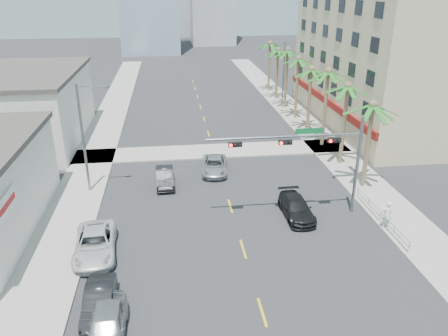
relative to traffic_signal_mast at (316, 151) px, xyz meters
name	(u,v)px	position (x,y,z in m)	size (l,w,h in m)	color
ground	(255,288)	(-5.78, -7.95, -5.06)	(260.00, 260.00, 0.00)	#262628
sidewalk_right	(333,153)	(6.22, 12.05, -4.99)	(4.00, 120.00, 0.15)	gray
sidewalk_left	(91,164)	(-17.78, 12.05, -4.99)	(4.00, 120.00, 0.15)	gray
sidewalk_cross	(214,151)	(-5.78, 14.05, -4.99)	(80.00, 4.00, 0.15)	gray
building_right	(390,61)	(16.21, 22.05, 2.43)	(15.25, 28.00, 15.00)	beige
building_left_far	(27,109)	(-25.28, 20.05, -1.46)	(11.00, 18.00, 7.20)	beige
traffic_signal_mast	(316,151)	(0.00, 0.00, 0.00)	(11.12, 0.54, 7.20)	slate
palm_tree_0	(373,106)	(5.82, 4.05, 2.02)	(4.80, 4.80, 7.80)	brown
palm_tree_1	(348,87)	(5.82, 9.25, 2.37)	(4.80, 4.80, 8.16)	brown
palm_tree_2	(328,72)	(5.82, 14.45, 2.72)	(4.80, 4.80, 8.52)	brown
palm_tree_3	(312,70)	(5.82, 19.65, 2.02)	(4.80, 4.80, 7.80)	brown
palm_tree_4	(299,60)	(5.82, 24.85, 2.37)	(4.80, 4.80, 8.16)	brown
palm_tree_5	(288,51)	(5.82, 30.05, 2.72)	(4.80, 4.80, 8.52)	brown
palm_tree_6	(278,51)	(5.82, 35.25, 2.02)	(4.80, 4.80, 7.80)	brown
palm_tree_7	(270,44)	(5.82, 40.45, 2.37)	(4.80, 4.80, 8.16)	brown
streetlight_left	(85,134)	(-16.78, 6.05, 0.00)	(2.55, 0.25, 9.00)	slate
streetlight_right	(282,71)	(5.21, 30.05, 0.00)	(2.55, 0.25, 9.00)	slate
guardrail	(381,215)	(4.52, -1.95, -4.39)	(0.08, 8.08, 1.00)	silver
car_parked_near	(107,326)	(-13.58, -10.81, -4.29)	(1.83, 4.55, 1.55)	#B3B3B8
car_parked_mid	(99,302)	(-14.21, -8.87, -4.37)	(1.46, 4.20, 1.38)	black
car_parked_far	(95,244)	(-15.18, -3.33, -4.31)	(2.50, 5.42, 1.51)	silver
car_lane_left	(165,177)	(-10.78, 6.68, -4.36)	(1.49, 4.26, 1.40)	black
car_lane_center	(215,165)	(-6.28, 8.81, -4.39)	(2.22, 4.82, 1.34)	silver
car_lane_right	(296,208)	(-1.17, -0.14, -4.37)	(1.94, 4.78, 1.39)	black
pedestrian	(387,215)	(4.52, -2.75, -3.91)	(0.73, 0.48, 2.00)	white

